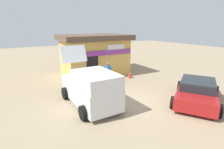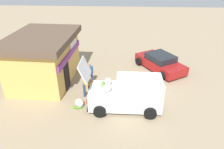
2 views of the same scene
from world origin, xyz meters
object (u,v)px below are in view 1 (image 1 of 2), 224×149
Objects in this scene: customer_bending at (88,76)px; vendor_standing at (108,72)px; delivery_van at (91,88)px; unloaded_banana_pile at (73,86)px; storefront_bar at (94,54)px; paint_bucket at (130,76)px; parked_sedan at (197,91)px.

vendor_standing is at bearing 6.28° from customer_bending.
unloaded_banana_pile is (-0.03, 2.77, -0.75)m from delivery_van.
storefront_bar is 15.55× the size of paint_bucket.
unloaded_banana_pile is at bearing 174.27° from vendor_standing.
customer_bending is at bearing -173.72° from vendor_standing.
paint_bucket is at bearing 94.33° from parked_sedan.
storefront_bar is at bearing 44.40° from unloaded_banana_pile.
paint_bucket is (1.74, -2.74, -1.50)m from storefront_bar.
vendor_standing is 1.11× the size of customer_bending.
customer_bending is (-2.00, -3.28, -0.81)m from storefront_bar.
delivery_van is 3.17× the size of customer_bending.
customer_bending is at bearing -121.35° from storefront_bar.
vendor_standing is at bearing -98.37° from storefront_bar.
customer_bending reaches higher than unloaded_banana_pile.
vendor_standing reaches higher than parked_sedan.
delivery_van is at bearing -133.94° from vendor_standing.
delivery_van reaches higher than vendor_standing.
parked_sedan is at bearing -49.63° from customer_bending.
customer_bending is 3.77× the size of paint_bucket.
delivery_van is 11.95× the size of paint_bucket.
paint_bucket is at bearing 8.26° from customer_bending.
paint_bucket is (-0.41, 5.43, -0.40)m from parked_sedan.
storefront_bar is 3.93m from customer_bending.
paint_bucket is at bearing 9.63° from vendor_standing.
vendor_standing is 2.34m from paint_bucket.
parked_sedan is at bearing -46.23° from unloaded_banana_pile.
storefront_bar reaches higher than paint_bucket.
customer_bending is at bearing -171.74° from paint_bucket.
vendor_standing is (-2.61, 5.05, 0.30)m from parked_sedan.
storefront_bar is 1.29× the size of parked_sedan.
vendor_standing is at bearing -170.37° from paint_bucket.
delivery_van reaches higher than customer_bending.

